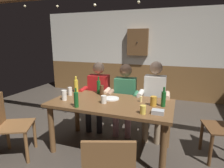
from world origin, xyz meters
The scene contains 23 objects.
ground_plane centered at (0.00, 0.00, 0.00)m, with size 7.42×7.42×0.00m, color #423A33.
back_wall_upper centered at (0.00, 2.75, 1.64)m, with size 6.18×0.12×1.46m, color silver.
back_wall_wainscot centered at (0.00, 2.75, 0.45)m, with size 6.18×0.12×0.91m, color brown.
dining_table centered at (0.00, -0.14, 0.63)m, with size 1.69×0.86×0.74m.
person_0 centered at (-0.50, 0.52, 0.66)m, with size 0.54×0.56×1.19m.
person_1 centered at (0.01, 0.52, 0.66)m, with size 0.54×0.56×1.18m.
person_2 centered at (0.51, 0.52, 0.68)m, with size 0.50×0.53×1.25m.
chair_empty_near_right centered at (-1.24, -0.77, 0.48)m, with size 0.59×0.59×0.88m.
table_candle centered at (0.39, 0.00, 0.78)m, with size 0.04×0.04×0.08m, color #F9E08C.
condiment_caddy centered at (0.67, -0.37, 0.76)m, with size 0.14×0.10×0.05m, color #B2B7BC.
plate_0 centered at (-0.04, -0.02, 0.75)m, with size 0.23×0.23×0.01m, color white.
bottle_0 centered at (-0.34, -0.49, 0.84)m, with size 0.06×0.06×0.25m.
bottle_1 centered at (0.70, -0.08, 0.85)m, with size 0.06×0.06×0.26m.
bottle_2 centered at (-0.34, 0.20, 0.85)m, with size 0.06×0.06×0.28m.
bottle_3 centered at (-0.72, 0.15, 0.85)m, with size 0.07×0.07×0.26m.
pint_glass_0 centered at (-0.07, -0.22, 0.79)m, with size 0.08×0.08×0.11m, color white.
pint_glass_1 centered at (-0.25, 0.11, 0.82)m, with size 0.06×0.06×0.16m, color #4C2D19.
pint_glass_2 centered at (-0.71, -0.05, 0.80)m, with size 0.07×0.07×0.13m, color white.
pint_glass_3 centered at (0.51, -0.42, 0.79)m, with size 0.07×0.07×0.10m, color #E5C64C.
pint_glass_4 centered at (0.58, -0.10, 0.80)m, with size 0.08×0.08×0.13m, color gold.
pint_glass_5 centered at (-0.65, -0.30, 0.81)m, with size 0.07×0.07×0.15m, color white.
wall_dart_cabinet centered at (-0.26, 2.62, 1.52)m, with size 0.56×0.15×0.70m.
string_lights centered at (0.00, 0.06, 2.10)m, with size 4.36×0.04×0.15m.
Camera 1 is at (0.88, -2.49, 1.58)m, focal length 30.21 mm.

